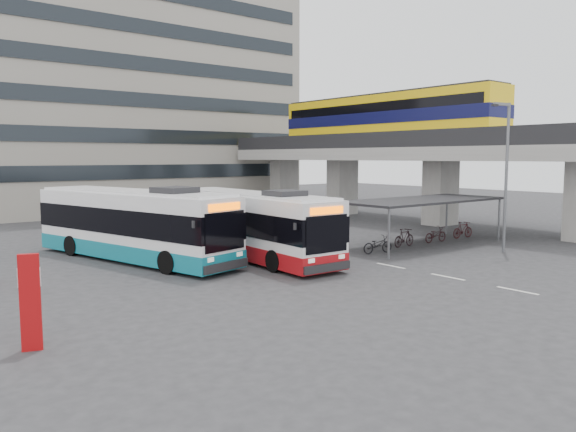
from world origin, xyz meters
TOP-DOWN VIEW (x-y plane):
  - ground at (0.00, 0.00)m, footprint 120.00×120.00m
  - viaduct at (17.00, 12.80)m, footprint 8.00×32.00m
  - bike_shelter at (8.45, 3.00)m, footprint 10.00×4.00m
  - office_block at (6.00, 36.00)m, footprint 30.00×15.00m
  - road_markings at (2.50, -3.00)m, footprint 0.15×7.60m
  - bus_main at (-1.10, 5.78)m, footprint 2.94×11.54m
  - bus_teal at (-5.80, 8.63)m, footprint 5.31×12.25m
  - pedestrian at (-5.36, 5.35)m, footprint 0.42×0.62m
  - lamp_post at (9.73, -1.14)m, footprint 1.32×0.31m
  - sign_totem_south at (-12.98, -1.67)m, footprint 0.52×0.31m

SIDE VIEW (x-z plane):
  - ground at x=0.00m, z-range 0.00..0.00m
  - road_markings at x=2.50m, z-range 0.00..0.01m
  - pedestrian at x=-5.36m, z-range 0.00..1.66m
  - sign_totem_south at x=-12.98m, z-range 0.04..2.50m
  - bus_main at x=-1.10m, z-range -0.12..3.26m
  - bike_shelter at x=8.45m, z-range 0.37..2.91m
  - bus_teal at x=-5.80m, z-range -0.13..3.42m
  - lamp_post at x=9.73m, z-range 0.53..8.06m
  - viaduct at x=17.00m, z-range 1.39..11.07m
  - office_block at x=6.00m, z-range 0.00..25.00m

